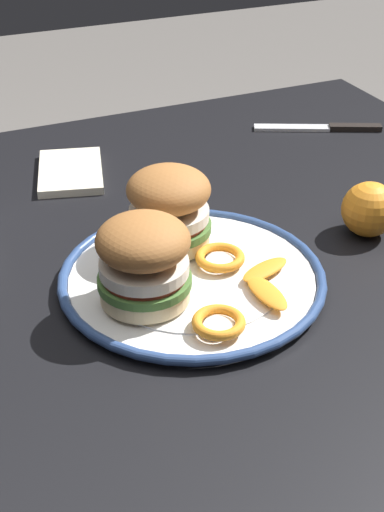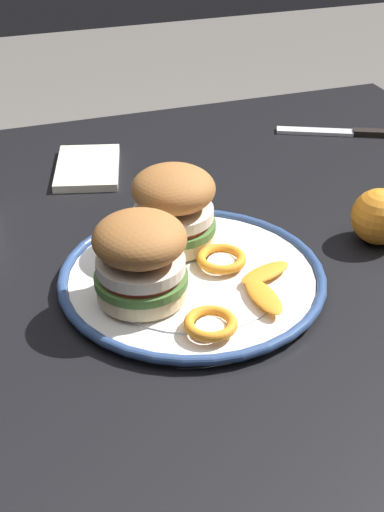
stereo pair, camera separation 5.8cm
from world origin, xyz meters
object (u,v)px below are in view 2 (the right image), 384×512
(table_knife, at_px, (351,133))
(sandwich_half_left, at_px, (140,257))
(dining_table, at_px, (245,367))
(sandwich_half_right, at_px, (174,206))
(dinner_plate, at_px, (192,278))
(whole_orange, at_px, (379,217))

(table_knife, bearing_deg, sandwich_half_left, -52.46)
(dining_table, xyz_separation_m, table_knife, (-0.39, 0.35, 0.10))
(dining_table, distance_m, table_knife, 0.54)
(sandwich_half_right, bearing_deg, dinner_plate, -1.08)
(sandwich_half_left, relative_size, sandwich_half_right, 1.01)
(dinner_plate, distance_m, whole_orange, 0.26)
(sandwich_half_left, distance_m, sandwich_half_right, 0.12)
(dining_table, relative_size, table_knife, 5.86)
(dining_table, bearing_deg, dinner_plate, -138.17)
(sandwich_half_right, distance_m, table_knife, 0.49)
(sandwich_half_left, bearing_deg, whole_orange, 97.27)
(dinner_plate, relative_size, sandwich_half_left, 2.21)
(dining_table, height_order, sandwich_half_right, sandwich_half_right)
(sandwich_half_left, bearing_deg, dining_table, 76.01)
(whole_orange, bearing_deg, dining_table, -71.26)
(dinner_plate, xyz_separation_m, sandwich_half_left, (0.03, -0.07, 0.06))
(whole_orange, bearing_deg, table_knife, 155.69)
(table_knife, bearing_deg, dinner_plate, -50.16)
(sandwich_half_left, relative_size, table_knife, 0.69)
(dinner_plate, distance_m, sandwich_half_left, 0.09)
(dining_table, xyz_separation_m, sandwich_half_left, (-0.03, -0.12, 0.17))
(sandwich_half_left, bearing_deg, dinner_plate, 110.74)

